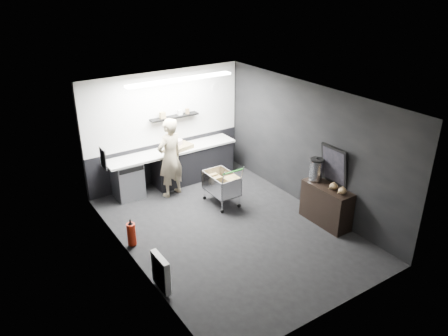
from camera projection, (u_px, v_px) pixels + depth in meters
floor at (230, 229)px, 8.77m from camera, size 5.50×5.50×0.00m
ceiling at (230, 98)px, 7.65m from camera, size 5.50×5.50×0.00m
wall_back at (165, 128)px, 10.30m from camera, size 5.50×0.00×5.50m
wall_front at (340, 236)px, 6.12m from camera, size 5.50×0.00×5.50m
wall_left at (130, 196)px, 7.21m from camera, size 0.00×5.50×5.50m
wall_right at (308, 146)px, 9.21m from camera, size 0.00×5.50×5.50m
kitchen_wall_panel at (164, 107)px, 10.07m from camera, size 3.95×0.02×1.70m
dado_panel at (167, 161)px, 10.64m from camera, size 3.95×0.02×1.00m
floating_shelf at (174, 117)px, 10.19m from camera, size 1.20×0.22×0.04m
wall_clock at (215, 87)px, 10.64m from camera, size 0.20×0.03×0.20m
poster at (103, 158)px, 8.12m from camera, size 0.02×0.30×0.40m
poster_red_band at (103, 155)px, 8.10m from camera, size 0.02×0.22×0.10m
radiator at (161, 272)px, 6.97m from camera, size 0.10×0.50×0.60m
ceiling_strip at (181, 80)px, 9.06m from camera, size 2.40×0.20×0.04m
prep_counter at (178, 166)px, 10.49m from camera, size 3.20×0.61×0.90m
person at (170, 158)px, 9.74m from camera, size 0.76×0.60×1.85m
shopping_cart at (221, 185)px, 9.55m from camera, size 0.53×0.88×0.97m
sideboard at (326, 199)px, 8.81m from camera, size 0.47×1.10×1.64m
fire_extinguisher at (131, 233)px, 8.15m from camera, size 0.17×0.17×0.55m
cardboard_box at (181, 147)px, 10.28m from camera, size 0.55×0.46×0.10m
pink_tub at (178, 144)px, 10.27m from camera, size 0.22×0.22×0.22m
white_container at (169, 148)px, 10.11m from camera, size 0.22×0.19×0.16m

